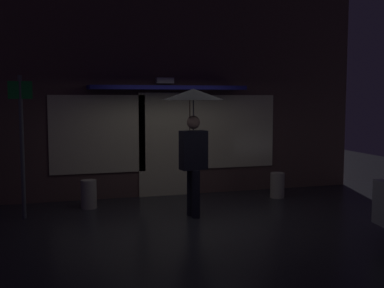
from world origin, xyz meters
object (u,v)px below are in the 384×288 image
Objects in this scene: person_with_umbrella at (193,119)px; street_sign_post at (22,138)px; sidewalk_bollard at (89,194)px; sidewalk_bollard_2 at (277,185)px.

person_with_umbrella is 2.98m from street_sign_post.
street_sign_post is at bearing -22.04° from person_with_umbrella.
street_sign_post is 4.59× the size of sidewalk_bollard.
street_sign_post reaches higher than person_with_umbrella.
person_with_umbrella is at bearing -34.97° from sidewalk_bollard.
person_with_umbrella is 4.28× the size of sidewalk_bollard_2.
person_with_umbrella is 4.16× the size of sidewalk_bollard.
street_sign_post is at bearing -176.53° from sidewalk_bollard_2.
street_sign_post is 5.17m from sidewalk_bollard_2.
person_with_umbrella reaches higher than sidewalk_bollard.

